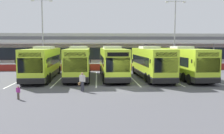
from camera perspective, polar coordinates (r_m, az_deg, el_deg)
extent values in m
plane|color=#4C4C51|center=(23.21, 1.50, -4.62)|extent=(200.00, 200.00, 0.00)
cube|color=silver|center=(49.83, -1.17, 3.90)|extent=(70.00, 10.00, 5.50)
cube|color=#19232D|center=(44.83, -0.92, 3.16)|extent=(66.00, 0.08, 2.20)
cube|color=#4C4C51|center=(44.80, -0.92, 6.80)|extent=(68.00, 0.08, 0.60)
cube|color=beige|center=(43.32, -0.83, 5.60)|extent=(67.00, 3.00, 0.24)
cube|color=gray|center=(49.84, -1.18, 7.35)|extent=(70.00, 10.00, 0.50)
cylinder|color=#999999|center=(42.33, -9.18, 2.69)|extent=(0.20, 0.20, 4.20)
cylinder|color=#999999|center=(42.90, 7.55, 2.75)|extent=(0.20, 0.20, 4.20)
cylinder|color=#999999|center=(46.88, 22.62, 2.60)|extent=(0.20, 0.20, 4.20)
cube|color=maroon|center=(37.49, -0.41, -0.03)|extent=(60.00, 0.36, 1.00)
cube|color=#B2B2B2|center=(37.44, -0.41, 0.81)|extent=(60.00, 0.40, 0.10)
cube|color=#B7DB2D|center=(29.66, -15.80, 1.07)|extent=(2.81, 12.05, 3.19)
cube|color=#333333|center=(29.79, -15.74, -1.46)|extent=(2.83, 12.07, 0.56)
cube|color=black|center=(30.04, -15.67, 1.59)|extent=(2.79, 9.65, 0.96)
cube|color=black|center=(23.86, -18.55, 0.34)|extent=(2.31, 0.15, 1.40)
cube|color=black|center=(23.79, -18.62, 2.74)|extent=(2.05, 0.12, 0.40)
cube|color=silver|center=(30.57, -15.53, 4.45)|extent=(2.11, 2.84, 0.28)
cube|color=black|center=(23.92, -18.50, -3.27)|extent=(2.45, 0.21, 0.44)
cube|color=black|center=(23.87, -14.98, 1.28)|extent=(0.08, 0.12, 0.36)
cube|color=black|center=(24.56, -21.68, 1.19)|extent=(0.08, 0.12, 0.36)
cylinder|color=black|center=(34.11, -12.30, -0.66)|extent=(0.34, 1.05, 1.04)
cylinder|color=black|center=(34.51, -16.23, -0.68)|extent=(0.34, 1.05, 1.04)
cylinder|color=black|center=(26.46, -14.51, -2.42)|extent=(0.34, 1.05, 1.04)
cylinder|color=black|center=(26.97, -19.53, -2.41)|extent=(0.34, 1.05, 1.04)
cylinder|color=black|center=(25.09, -15.05, -2.85)|extent=(0.34, 1.05, 1.04)
cylinder|color=black|center=(25.63, -20.32, -2.83)|extent=(0.34, 1.05, 1.04)
cube|color=#B7DB2D|center=(29.47, -7.82, 1.19)|extent=(2.81, 12.05, 3.19)
cube|color=#333333|center=(29.60, -7.79, -1.35)|extent=(2.83, 12.07, 0.56)
cube|color=black|center=(29.86, -7.79, 1.72)|extent=(2.79, 9.65, 0.96)
cube|color=black|center=(23.54, -8.61, 0.49)|extent=(2.31, 0.15, 1.40)
cube|color=black|center=(23.47, -8.64, 2.92)|extent=(2.05, 0.12, 0.40)
cube|color=silver|center=(30.40, -7.76, 4.59)|extent=(2.11, 2.84, 0.28)
cube|color=black|center=(23.61, -8.57, -3.16)|extent=(2.45, 0.21, 0.44)
cube|color=black|center=(23.81, -5.07, 1.43)|extent=(0.08, 0.12, 0.36)
cube|color=black|center=(24.00, -12.03, 1.37)|extent=(0.08, 0.12, 0.36)
cylinder|color=black|center=(34.14, -5.38, -0.55)|extent=(0.34, 1.05, 1.04)
cylinder|color=black|center=(34.25, -9.38, -0.58)|extent=(0.34, 1.05, 1.04)
cylinder|color=black|center=(26.39, -5.57, -2.29)|extent=(0.34, 1.05, 1.04)
cylinder|color=black|center=(26.53, -10.74, -2.32)|extent=(0.34, 1.05, 1.04)
cylinder|color=black|center=(25.00, -5.61, -2.72)|extent=(0.34, 1.05, 1.04)
cylinder|color=black|center=(25.16, -11.07, -2.74)|extent=(0.34, 1.05, 1.04)
cube|color=#B7DB2D|center=(29.13, 0.16, 1.19)|extent=(2.81, 12.05, 3.19)
cube|color=#333333|center=(29.25, 0.16, -1.37)|extent=(2.83, 12.07, 0.56)
cube|color=black|center=(29.51, 0.10, 1.72)|extent=(2.79, 9.65, 0.96)
cube|color=black|center=(23.21, 1.41, 0.48)|extent=(2.31, 0.15, 1.40)
cube|color=black|center=(23.14, 1.42, 2.95)|extent=(2.05, 0.12, 0.40)
cube|color=silver|center=(30.05, 0.00, 4.63)|extent=(2.11, 2.84, 0.28)
cube|color=black|center=(23.28, 1.43, -3.22)|extent=(2.45, 0.21, 0.44)
cube|color=black|center=(23.73, 4.82, 1.42)|extent=(0.08, 0.12, 0.36)
cube|color=black|center=(23.42, -2.22, 1.38)|extent=(0.08, 0.12, 0.36)
cylinder|color=black|center=(33.93, 1.51, -0.57)|extent=(0.34, 1.05, 1.04)
cylinder|color=black|center=(33.75, -2.52, -0.60)|extent=(0.34, 1.05, 1.04)
cylinder|color=black|center=(26.24, 3.36, -2.32)|extent=(0.34, 1.05, 1.04)
cylinder|color=black|center=(26.01, -1.86, -2.38)|extent=(0.34, 1.05, 1.04)
cylinder|color=black|center=(24.87, 3.81, -2.75)|extent=(0.34, 1.05, 1.04)
cylinder|color=black|center=(24.63, -1.70, -2.82)|extent=(0.34, 1.05, 1.04)
cube|color=#B7DB2D|center=(29.17, 9.08, 1.13)|extent=(2.81, 12.05, 3.19)
cube|color=#333333|center=(29.30, 9.04, -1.43)|extent=(2.83, 12.07, 0.56)
cube|color=black|center=(29.55, 8.90, 1.66)|extent=(2.79, 9.65, 0.96)
cube|color=black|center=(23.45, 12.54, 0.41)|extent=(2.31, 0.15, 1.40)
cube|color=black|center=(23.37, 12.60, 2.85)|extent=(2.05, 0.12, 0.40)
cube|color=silver|center=(30.07, 8.67, 4.57)|extent=(2.11, 2.84, 0.28)
cube|color=black|center=(23.52, 12.54, -3.26)|extent=(2.45, 0.21, 0.44)
cube|color=black|center=(24.22, 15.60, 1.32)|extent=(0.08, 0.12, 0.36)
cube|color=black|center=(23.37, 8.89, 1.31)|extent=(0.08, 0.12, 0.36)
cylinder|color=black|center=(34.03, 9.16, -0.62)|extent=(0.34, 1.05, 1.04)
cylinder|color=black|center=(33.54, 5.19, -0.66)|extent=(0.34, 1.05, 1.04)
cylinder|color=black|center=(26.58, 13.18, -2.35)|extent=(0.34, 1.05, 1.04)
cylinder|color=black|center=(25.95, 8.15, -2.45)|extent=(0.34, 1.05, 1.04)
cylinder|color=black|center=(25.26, 14.16, -2.77)|extent=(0.34, 1.05, 1.04)
cylinder|color=black|center=(24.60, 8.87, -2.89)|extent=(0.34, 1.05, 1.04)
cube|color=#B7DB2D|center=(30.20, 16.54, 1.12)|extent=(2.81, 12.05, 3.19)
cube|color=#333333|center=(30.32, 16.47, -1.36)|extent=(2.83, 12.07, 0.56)
cube|color=black|center=(30.56, 16.28, 1.63)|extent=(2.79, 9.65, 0.96)
cube|color=black|center=(24.76, 21.53, 0.41)|extent=(2.31, 0.15, 1.40)
cube|color=black|center=(24.69, 21.62, 2.73)|extent=(2.05, 0.12, 0.40)
cube|color=silver|center=(31.06, 15.96, 4.45)|extent=(2.11, 2.84, 0.28)
cube|color=black|center=(24.82, 21.52, -3.06)|extent=(2.45, 0.21, 0.44)
cube|color=black|center=(25.71, 24.12, 1.27)|extent=(0.08, 0.12, 0.36)
cube|color=black|center=(24.44, 18.13, 1.29)|extent=(0.08, 0.12, 0.36)
cylinder|color=black|center=(35.03, 15.58, -0.58)|extent=(0.34, 1.05, 1.04)
cylinder|color=black|center=(34.27, 11.83, -0.62)|extent=(0.34, 1.05, 1.04)
cylinder|color=black|center=(27.89, 21.14, -2.22)|extent=(0.34, 1.05, 1.04)
cylinder|color=black|center=(26.94, 16.55, -2.33)|extent=(0.34, 1.05, 1.04)
cylinder|color=black|center=(26.65, 22.44, -2.60)|extent=(0.34, 1.05, 1.04)
cylinder|color=black|center=(25.65, 17.68, -2.74)|extent=(0.34, 1.05, 1.04)
cube|color=silver|center=(30.28, -19.78, -2.59)|extent=(0.14, 13.00, 0.01)
cube|color=silver|center=(29.37, -11.88, -2.62)|extent=(0.14, 13.00, 0.01)
cube|color=silver|center=(29.05, -3.65, -2.60)|extent=(0.14, 13.00, 0.01)
cube|color=silver|center=(29.34, 4.58, -2.53)|extent=(0.14, 13.00, 0.01)
cube|color=silver|center=(30.21, 12.50, -2.41)|extent=(0.14, 13.00, 0.01)
cube|color=silver|center=(31.62, 19.85, -2.26)|extent=(0.14, 13.00, 0.01)
cube|color=#33333D|center=(21.17, -7.05, -4.48)|extent=(0.20, 0.22, 0.84)
cube|color=#33333D|center=(21.00, -6.81, -4.56)|extent=(0.20, 0.22, 0.84)
cube|color=silver|center=(20.98, -6.95, -2.63)|extent=(0.40, 0.34, 0.56)
cube|color=silver|center=(21.08, -7.49, -2.68)|extent=(0.12, 0.13, 0.54)
cube|color=silver|center=(20.88, -6.41, -2.74)|extent=(0.12, 0.13, 0.54)
sphere|color=tan|center=(20.93, -6.97, -1.58)|extent=(0.22, 0.22, 0.22)
cube|color=olive|center=(21.20, -7.62, -3.90)|extent=(0.22, 0.30, 0.22)
cylinder|color=olive|center=(21.17, -7.62, -3.42)|extent=(0.02, 0.02, 0.16)
cube|color=#4C4238|center=(19.24, -21.09, -6.28)|extent=(0.12, 0.14, 0.52)
cube|color=#4C4238|center=(19.12, -21.01, -6.35)|extent=(0.12, 0.14, 0.52)
cube|color=#A32D89|center=(19.10, -21.09, -5.04)|extent=(0.25, 0.21, 0.35)
cube|color=#A32D89|center=(19.19, -21.40, -5.06)|extent=(0.08, 0.08, 0.33)
cube|color=#A32D89|center=(19.01, -20.78, -5.13)|extent=(0.08, 0.08, 0.33)
sphere|color=tan|center=(19.06, -21.12, -4.33)|extent=(0.14, 0.14, 0.14)
cylinder|color=#9E9EA3|center=(40.09, -15.91, 7.27)|extent=(0.20, 0.20, 11.00)
cylinder|color=#9E9EA3|center=(40.64, -16.11, 14.83)|extent=(2.80, 0.10, 0.10)
cube|color=silver|center=(40.94, -18.08, 14.56)|extent=(0.44, 0.28, 0.20)
cube|color=silver|center=(40.35, -14.10, 14.80)|extent=(0.44, 0.28, 0.20)
cylinder|color=#9E9EA3|center=(41.02, 14.43, 7.26)|extent=(0.20, 0.20, 11.00)
cylinder|color=#9E9EA3|center=(41.56, 14.61, 14.65)|extent=(2.80, 0.10, 0.10)
cube|color=silver|center=(41.14, 12.69, 14.64)|extent=(0.44, 0.28, 0.20)
cube|color=silver|center=(41.98, 16.48, 14.37)|extent=(0.44, 0.28, 0.20)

